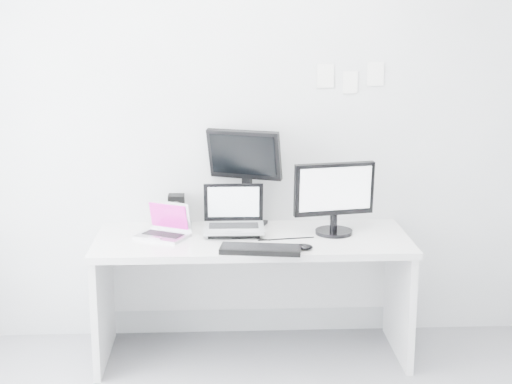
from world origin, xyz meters
TOP-DOWN VIEW (x-y plane):
  - back_wall at (0.00, 1.60)m, footprint 3.60×0.00m
  - desk at (0.00, 1.25)m, footprint 1.80×0.70m
  - macbook at (-0.52, 1.26)m, footprint 0.35×0.32m
  - speaker at (-0.45, 1.50)m, footprint 0.12×0.12m
  - dell_laptop at (-0.11, 1.30)m, footprint 0.35×0.28m
  - rear_monitor at (-0.03, 1.51)m, footprint 0.47×0.31m
  - samsung_monitor at (0.48, 1.30)m, footprint 0.51×0.31m
  - keyboard at (0.03, 0.97)m, footprint 0.45×0.22m
  - mouse at (0.27, 0.99)m, footprint 0.11×0.09m
  - wall_note_0 at (0.45, 1.59)m, footprint 0.10×0.00m
  - wall_note_1 at (0.60, 1.59)m, footprint 0.09×0.00m
  - wall_note_2 at (0.75, 1.59)m, footprint 0.10×0.00m

SIDE VIEW (x-z plane):
  - desk at x=0.00m, z-range 0.00..0.73m
  - keyboard at x=0.03m, z-range 0.73..0.76m
  - mouse at x=0.27m, z-range 0.73..0.76m
  - speaker at x=-0.45m, z-range 0.73..0.92m
  - macbook at x=-0.52m, z-range 0.73..0.94m
  - dell_laptop at x=-0.11m, z-range 0.73..1.02m
  - samsung_monitor at x=0.48m, z-range 0.73..1.17m
  - rear_monitor at x=-0.03m, z-range 0.73..1.34m
  - back_wall at x=0.00m, z-range -0.45..3.15m
  - wall_note_1 at x=0.60m, z-range 1.52..1.65m
  - wall_note_0 at x=0.45m, z-range 1.55..1.69m
  - wall_note_2 at x=0.75m, z-range 1.56..1.70m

